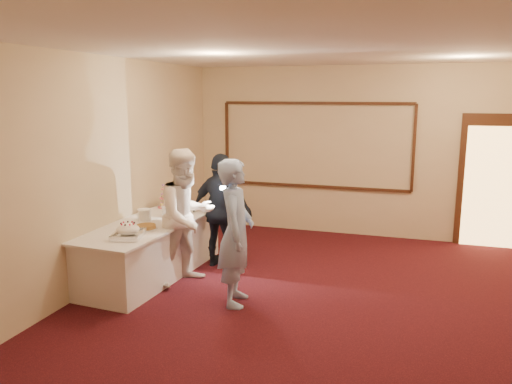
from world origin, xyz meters
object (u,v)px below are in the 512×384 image
at_px(pavlova_tray, 128,231).
at_px(plate_stack_a, 145,215).
at_px(cupcake_stand, 166,199).
at_px(man, 236,233).
at_px(plate_stack_b, 168,211).
at_px(woman, 187,217).
at_px(guest, 222,211).
at_px(tart, 146,227).
at_px(buffet_table, 152,249).

relative_size(pavlova_tray, plate_stack_a, 2.68).
relative_size(cupcake_stand, man, 0.22).
distance_m(plate_stack_b, woman, 0.67).
distance_m(plate_stack_b, guest, 0.77).
bearing_deg(tart, man, -7.85).
bearing_deg(tart, woman, 31.88).
xyz_separation_m(buffet_table, guest, (0.79, 0.65, 0.45)).
height_order(cupcake_stand, plate_stack_b, cupcake_stand).
relative_size(buffet_table, plate_stack_b, 14.72).
distance_m(plate_stack_a, man, 1.68).
relative_size(cupcake_stand, plate_stack_a, 2.08).
bearing_deg(plate_stack_b, woman, -40.27).
distance_m(cupcake_stand, plate_stack_b, 0.61).
xyz_separation_m(pavlova_tray, cupcake_stand, (-0.33, 1.64, 0.07)).
height_order(tart, man, man).
relative_size(pavlova_tray, woman, 0.28).
relative_size(pavlova_tray, cupcake_stand, 1.29).
relative_size(buffet_table, woman, 1.44).
bearing_deg(cupcake_stand, plate_stack_a, -83.57).
height_order(plate_stack_b, guest, guest).
bearing_deg(plate_stack_b, plate_stack_a, -124.23).
bearing_deg(plate_stack_a, plate_stack_b, 55.77).
height_order(cupcake_stand, guest, guest).
height_order(plate_stack_a, plate_stack_b, plate_stack_a).
distance_m(buffet_table, plate_stack_b, 0.59).
relative_size(plate_stack_a, plate_stack_b, 1.08).
bearing_deg(plate_stack_a, tart, -57.89).
height_order(man, guest, man).
bearing_deg(buffet_table, woman, -6.85).
height_order(pavlova_tray, man, man).
bearing_deg(man, woman, 49.56).
bearing_deg(buffet_table, cupcake_stand, 104.07).
distance_m(pavlova_tray, plate_stack_a, 0.85).
distance_m(buffet_table, woman, 0.78).
bearing_deg(plate_stack_b, man, -33.17).
height_order(buffet_table, plate_stack_a, plate_stack_a).
bearing_deg(woman, buffet_table, 110.04).
relative_size(plate_stack_a, man, 0.11).
relative_size(buffet_table, pavlova_tray, 5.08).
xyz_separation_m(tart, man, (1.31, -0.18, 0.09)).
bearing_deg(pavlova_tray, man, 9.45).
bearing_deg(tart, plate_stack_b, 94.15).
height_order(buffet_table, pavlova_tray, pavlova_tray).
bearing_deg(buffet_table, plate_stack_a, 156.12).
xyz_separation_m(tart, woman, (0.45, 0.28, 0.11)).
distance_m(tart, guest, 1.20).
xyz_separation_m(pavlova_tray, plate_stack_a, (-0.24, 0.81, 0.00)).
xyz_separation_m(buffet_table, cupcake_stand, (-0.22, 0.88, 0.52)).
xyz_separation_m(plate_stack_b, tart, (0.05, -0.71, -0.05)).
bearing_deg(cupcake_stand, plate_stack_b, -60.35).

